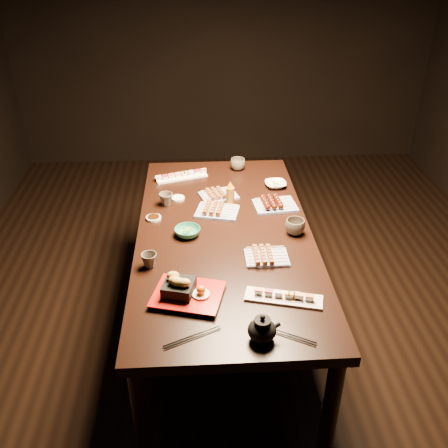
{
  "coord_description": "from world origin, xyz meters",
  "views": [
    {
      "loc": [
        -0.29,
        -2.36,
        2.12
      ],
      "look_at": [
        -0.16,
        -0.12,
        0.77
      ],
      "focal_mm": 40.0,
      "sensor_mm": 36.0,
      "label": 1
    }
  ],
  "objects": [
    {
      "name": "teacup_far_left",
      "position": [
        -0.47,
        0.14,
        0.79
      ],
      "size": [
        0.1,
        0.1,
        0.07
      ],
      "primitive_type": "imported",
      "rotation": [
        0.0,
        0.0,
        -0.28
      ],
      "color": "#4C433A",
      "rests_on": "dining_table"
    },
    {
      "name": "tsukune_plate",
      "position": [
        0.15,
        0.08,
        0.78
      ],
      "size": [
        0.25,
        0.19,
        0.06
      ],
      "primitive_type": null,
      "rotation": [
        0.0,
        0.0,
        0.11
      ],
      "color": "#828EB6",
      "rests_on": "dining_table"
    },
    {
      "name": "chopsticks_near",
      "position": [
        -0.33,
        -0.93,
        0.75
      ],
      "size": [
        0.23,
        0.12,
        0.01
      ],
      "primitive_type": null,
      "rotation": [
        0.0,
        0.0,
        0.44
      ],
      "color": "black",
      "rests_on": "dining_table"
    },
    {
      "name": "teacup_near_left",
      "position": [
        -0.52,
        -0.45,
        0.78
      ],
      "size": [
        0.08,
        0.08,
        0.07
      ],
      "primitive_type": "imported",
      "rotation": [
        0.0,
        0.0,
        0.07
      ],
      "color": "#4C433A",
      "rests_on": "dining_table"
    },
    {
      "name": "tempura_tray",
      "position": [
        -0.34,
        -0.69,
        0.8
      ],
      "size": [
        0.34,
        0.3,
        0.11
      ],
      "primitive_type": null,
      "rotation": [
        0.0,
        0.0,
        -0.26
      ],
      "color": "black",
      "rests_on": "dining_table"
    },
    {
      "name": "yakitori_plate_right",
      "position": [
        0.03,
        -0.43,
        0.78
      ],
      "size": [
        0.2,
        0.15,
        0.05
      ],
      "primitive_type": null,
      "rotation": [
        0.0,
        0.0,
        0.0
      ],
      "color": "#828EB6",
      "rests_on": "dining_table"
    },
    {
      "name": "sushi_platter_far",
      "position": [
        -0.39,
        0.49,
        0.77
      ],
      "size": [
        0.33,
        0.18,
        0.04
      ],
      "primitive_type": null,
      "rotation": [
        0.0,
        0.0,
        3.45
      ],
      "color": "white",
      "rests_on": "dining_table"
    },
    {
      "name": "yakitori_plate_center",
      "position": [
        -0.18,
        0.03,
        0.78
      ],
      "size": [
        0.26,
        0.21,
        0.06
      ],
      "primitive_type": null,
      "rotation": [
        0.0,
        0.0,
        -0.24
      ],
      "color": "#828EB6",
      "rests_on": "dining_table"
    },
    {
      "name": "sauce_dish_nw",
      "position": [
        -0.4,
        0.2,
        0.76
      ],
      "size": [
        0.09,
        0.09,
        0.01
      ],
      "primitive_type": "cylinder",
      "rotation": [
        0.0,
        0.0,
        0.27
      ],
      "color": "white",
      "rests_on": "dining_table"
    },
    {
      "name": "edamame_bowl_green",
      "position": [
        -0.35,
        -0.19,
        0.77
      ],
      "size": [
        0.18,
        0.18,
        0.04
      ],
      "primitive_type": "imported",
      "rotation": [
        0.0,
        0.0,
        -0.45
      ],
      "color": "#2C8866",
      "rests_on": "dining_table"
    },
    {
      "name": "sauce_dish_west",
      "position": [
        -0.53,
        -0.02,
        0.76
      ],
      "size": [
        0.1,
        0.1,
        0.01
      ],
      "primitive_type": "cylinder",
      "rotation": [
        0.0,
        0.0,
        0.29
      ],
      "color": "white",
      "rests_on": "dining_table"
    },
    {
      "name": "teacup_mid_right",
      "position": [
        0.2,
        -0.21,
        0.79
      ],
      "size": [
        0.11,
        0.11,
        0.08
      ],
      "primitive_type": "imported",
      "rotation": [
        0.0,
        0.0,
        -0.05
      ],
      "color": "#4C433A",
      "rests_on": "dining_table"
    },
    {
      "name": "ground",
      "position": [
        0.0,
        0.0,
        0.0
      ],
      "size": [
        5.0,
        5.0,
        0.0
      ],
      "primitive_type": "plane",
      "color": "black",
      "rests_on": "ground"
    },
    {
      "name": "teapot",
      "position": [
        -0.06,
        -0.95,
        0.81
      ],
      "size": [
        0.15,
        0.15,
        0.11
      ],
      "primitive_type": null,
      "rotation": [
        0.0,
        0.0,
        0.19
      ],
      "color": "black",
      "rests_on": "dining_table"
    },
    {
      "name": "chopsticks_se",
      "position": [
        0.04,
        -0.94,
        0.75
      ],
      "size": [
        0.22,
        0.14,
        0.01
      ],
      "primitive_type": null,
      "rotation": [
        0.0,
        0.0,
        -0.53
      ],
      "color": "black",
      "rests_on": "dining_table"
    },
    {
      "name": "sauce_dish_east",
      "position": [
        0.21,
        0.13,
        0.76
      ],
      "size": [
        0.09,
        0.09,
        0.01
      ],
      "primitive_type": "cylinder",
      "rotation": [
        0.0,
        0.0,
        0.23
      ],
      "color": "white",
      "rests_on": "dining_table"
    },
    {
      "name": "teacup_far_right",
      "position": [
        -0.02,
        0.59,
        0.79
      ],
      "size": [
        0.12,
        0.12,
        0.07
      ],
      "primitive_type": "imported",
      "rotation": [
        0.0,
        0.0,
        0.37
      ],
      "color": "#4C433A",
      "rests_on": "dining_table"
    },
    {
      "name": "sushi_platter_near",
      "position": [
        0.06,
        -0.73,
        0.77
      ],
      "size": [
        0.34,
        0.17,
        0.04
      ],
      "primitive_type": null,
      "rotation": [
        0.0,
        0.0,
        -0.26
      ],
      "color": "white",
      "rests_on": "dining_table"
    },
    {
      "name": "edamame_bowl_cream",
      "position": [
        0.19,
        0.33,
        0.77
      ],
      "size": [
        0.14,
        0.14,
        0.03
      ],
      "primitive_type": "imported",
      "rotation": [
        0.0,
        0.0,
        0.08
      ],
      "color": "beige",
      "rests_on": "dining_table"
    },
    {
      "name": "dining_table",
      "position": [
        -0.16,
        -0.17,
        0.38
      ],
      "size": [
        0.94,
        1.82,
        0.75
      ],
      "primitive_type": "cube",
      "rotation": [
        0.0,
        0.0,
        -0.02
      ],
      "color": "black",
      "rests_on": "ground"
    },
    {
      "name": "condiment_bottle",
      "position": [
        -0.11,
        0.12,
        0.82
      ],
      "size": [
        0.06,
        0.06,
        0.15
      ],
      "primitive_type": "cylinder",
      "rotation": [
        0.0,
        0.0,
        -0.19
      ],
      "color": "brown",
      "rests_on": "dining_table"
    },
    {
      "name": "sauce_dish_se",
      "position": [
        0.12,
        -0.73,
        0.76
      ],
      "size": [
        0.09,
        0.09,
        0.01
      ],
      "primitive_type": "cylinder",
      "rotation": [
        0.0,
        0.0,
        -0.15
      ],
      "color": "white",
      "rests_on": "dining_table"
    },
    {
      "name": "yakitori_plate_left",
      "position": [
        -0.17,
        0.22,
        0.78
      ],
      "size": [
        0.24,
        0.2,
        0.05
      ],
      "primitive_type": null,
      "rotation": [
        0.0,
        0.0,
        0.29
      ],
      "color": "#828EB6",
      "rests_on": "dining_table"
    }
  ]
}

